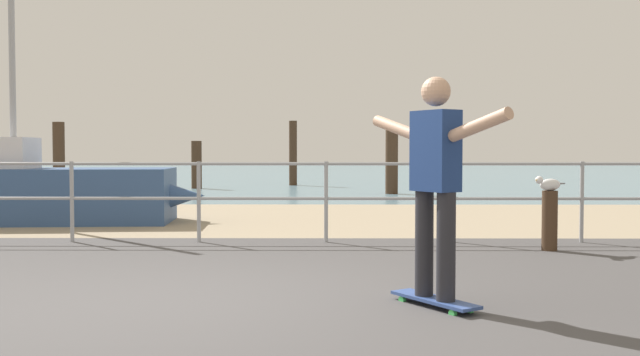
# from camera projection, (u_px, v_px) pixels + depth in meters

# --- Properties ---
(ground_plane) EXTENTS (24.00, 10.00, 0.04)m
(ground_plane) POSITION_uv_depth(u_px,v_px,m) (178.00, 337.00, 4.55)
(ground_plane) COLOR #474444
(ground_plane) RESTS_ON ground
(beach_strip) EXTENTS (24.00, 6.00, 0.04)m
(beach_strip) POSITION_uv_depth(u_px,v_px,m) (272.00, 218.00, 12.54)
(beach_strip) COLOR tan
(beach_strip) RESTS_ON ground
(sea_surface) EXTENTS (72.00, 50.00, 0.04)m
(sea_surface) POSITION_uv_depth(u_px,v_px,m) (309.00, 172.00, 40.52)
(sea_surface) COLOR slate
(sea_surface) RESTS_ON ground
(railing_fence) EXTENTS (13.05, 0.05, 1.05)m
(railing_fence) POSITION_uv_depth(u_px,v_px,m) (199.00, 189.00, 9.13)
(railing_fence) COLOR #9EA0A5
(railing_fence) RESTS_ON ground
(sailboat) EXTENTS (5.01, 1.69, 4.55)m
(sailboat) POSITION_uv_depth(u_px,v_px,m) (43.00, 192.00, 11.57)
(sailboat) COLOR #335184
(sailboat) RESTS_ON ground
(skateboard) EXTENTS (0.61, 0.78, 0.08)m
(skateboard) POSITION_uv_depth(u_px,v_px,m) (435.00, 300.00, 5.36)
(skateboard) COLOR #334C8C
(skateboard) RESTS_ON ground
(skateboarder) EXTENTS (0.87, 1.26, 1.65)m
(skateboarder) POSITION_uv_depth(u_px,v_px,m) (435.00, 173.00, 5.32)
(skateboarder) COLOR #26262B
(skateboarder) RESTS_ON skateboard
(bollard_short) EXTENTS (0.18, 0.18, 0.72)m
(bollard_short) POSITION_uv_depth(u_px,v_px,m) (550.00, 221.00, 8.36)
(bollard_short) COLOR #422D1E
(bollard_short) RESTS_ON ground
(seagull) EXTENTS (0.43, 0.31, 0.18)m
(seagull) POSITION_uv_depth(u_px,v_px,m) (549.00, 184.00, 8.34)
(seagull) COLOR white
(seagull) RESTS_ON bollard_short
(groyne_post_0) EXTENTS (0.30, 0.30, 1.93)m
(groyne_post_0) POSITION_uv_depth(u_px,v_px,m) (59.00, 159.00, 18.49)
(groyne_post_0) COLOR #422D1E
(groyne_post_0) RESTS_ON ground
(groyne_post_1) EXTENTS (0.32, 0.32, 1.49)m
(groyne_post_1) POSITION_uv_depth(u_px,v_px,m) (197.00, 165.00, 22.16)
(groyne_post_1) COLOR #422D1E
(groyne_post_1) RESTS_ON ground
(groyne_post_2) EXTENTS (0.27, 0.27, 2.20)m
(groyne_post_2) POSITION_uv_depth(u_px,v_px,m) (293.00, 153.00, 24.18)
(groyne_post_2) COLOR #422D1E
(groyne_post_2) RESTS_ON ground
(groyne_post_3) EXTENTS (0.34, 0.34, 1.81)m
(groyne_post_3) POSITION_uv_depth(u_px,v_px,m) (392.00, 161.00, 19.37)
(groyne_post_3) COLOR #422D1E
(groyne_post_3) RESTS_ON ground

